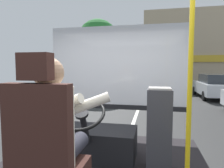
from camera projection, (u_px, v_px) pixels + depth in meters
The scene contains 10 objects.
ground at pixel (141, 102), 10.67m from camera, with size 18.00×44.00×0.06m.
driver_seat at pixel (46, 158), 1.45m from camera, with size 0.48×0.48×1.31m.
bus_driver at pixel (53, 125), 1.54m from camera, with size 0.81×0.60×0.84m.
steering_console at pixel (94, 142), 2.64m from camera, with size 1.10×1.00×0.84m.
handrail_pole at pixel (190, 91), 1.78m from camera, with size 0.04×0.04×2.01m.
fare_box at pixel (159, 129), 2.31m from camera, with size 0.28×0.27×0.99m.
windshield_panel at pixel (118, 77), 3.53m from camera, with size 2.50×0.08×1.48m.
street_tree at pixel (98, 40), 12.81m from camera, with size 2.60×2.60×4.94m.
shop_building at pixel (203, 50), 20.05m from camera, with size 11.71×5.63×7.14m.
parked_car_silver at pixel (216, 86), 11.81m from camera, with size 2.03×4.16×1.43m.
Camera 1 is at (0.61, -1.85, 1.82)m, focal length 31.67 mm.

